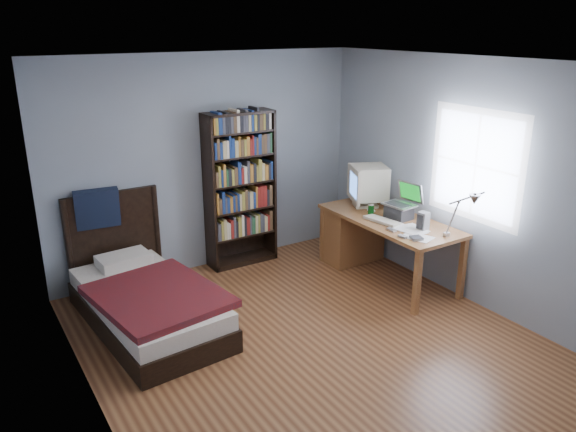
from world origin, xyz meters
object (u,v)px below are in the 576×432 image
object	(u,v)px
soda_can	(371,210)
bookshelf	(240,189)
desk	(361,232)
keyboard	(382,220)
speaker	(423,221)
laptop	(400,209)
crt_monitor	(367,183)
bed	(144,298)
desk_lamp	(470,203)

from	to	relation	value
soda_can	bookshelf	xyz separation A→B (m)	(-1.08, 1.10, 0.14)
desk	keyboard	xyz separation A→B (m)	(-0.14, -0.52, 0.32)
keyboard	speaker	xyz separation A→B (m)	(0.20, -0.42, 0.08)
laptop	keyboard	xyz separation A→B (m)	(-0.25, 0.01, -0.10)
crt_monitor	keyboard	distance (m)	0.63
speaker	bed	xyz separation A→B (m)	(-2.73, 0.97, -0.57)
desk	crt_monitor	distance (m)	0.59
soda_can	bed	size ratio (longest dim) A/B	0.06
crt_monitor	speaker	bearing A→B (deg)	-91.14
desk_lamp	soda_can	world-z (taller)	desk_lamp
soda_can	bookshelf	distance (m)	1.55
desk_lamp	keyboard	bearing A→B (deg)	98.61
desk_lamp	speaker	distance (m)	0.71
keyboard	bookshelf	distance (m)	1.71
laptop	bed	bearing A→B (deg)	168.60
crt_monitor	bed	world-z (taller)	crt_monitor
crt_monitor	bookshelf	size ratio (longest dim) A/B	0.31
speaker	soda_can	world-z (taller)	speaker
desk_lamp	keyboard	world-z (taller)	desk_lamp
desk	bookshelf	bearing A→B (deg)	144.93
desk	speaker	bearing A→B (deg)	-86.76
crt_monitor	keyboard	world-z (taller)	crt_monitor
laptop	soda_can	xyz separation A→B (m)	(-0.20, 0.26, -0.05)
crt_monitor	laptop	bearing A→B (deg)	-86.64
laptop	desk_lamp	xyz separation A→B (m)	(-0.09, -1.01, 0.35)
desk	laptop	world-z (taller)	laptop
crt_monitor	bookshelf	xyz separation A→B (m)	(-1.25, 0.81, -0.08)
desk	laptop	bearing A→B (deg)	-78.90
speaker	bookshelf	world-z (taller)	bookshelf
desk	laptop	distance (m)	0.68
crt_monitor	soda_can	distance (m)	0.40
desk	bed	bearing A→B (deg)	179.34
soda_can	bed	bearing A→B (deg)	173.27
crt_monitor	soda_can	xyz separation A→B (m)	(-0.17, -0.29, -0.22)
bookshelf	crt_monitor	bearing A→B (deg)	-32.98
soda_can	speaker	bearing A→B (deg)	-77.06
laptop	bed	size ratio (longest dim) A/B	0.19
speaker	desk	bearing A→B (deg)	85.19
desk	keyboard	distance (m)	0.63
desk	bed	world-z (taller)	bed
keyboard	laptop	bearing A→B (deg)	-12.01
laptop	speaker	distance (m)	0.41
soda_can	bed	distance (m)	2.65
crt_monitor	keyboard	bearing A→B (deg)	-111.92
crt_monitor	speaker	distance (m)	0.97
laptop	desk	bearing A→B (deg)	101.10
speaker	bookshelf	bearing A→B (deg)	116.93
speaker	keyboard	bearing A→B (deg)	107.17
bookshelf	bed	world-z (taller)	bookshelf
crt_monitor	bed	distance (m)	2.85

